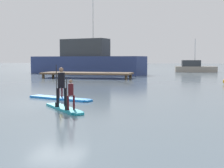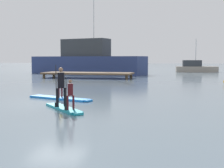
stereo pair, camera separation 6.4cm
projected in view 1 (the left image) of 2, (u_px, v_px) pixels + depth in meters
The scene contains 9 objects.
ground_plane at pixel (58, 103), 14.69m from camera, with size 240.00×240.00×0.00m, color slate.
paddleboard_near at pixel (60, 98), 15.88m from camera, with size 3.68×1.80×0.10m.
paddler_child_solo at pixel (60, 85), 15.81m from camera, with size 0.24×0.37×1.14m.
paddleboard_far at pixel (64, 109), 12.63m from camera, with size 2.35×2.48×0.10m.
paddler_adult at pixel (61, 84), 12.80m from camera, with size 0.41×0.40×1.70m.
paddler_child_front at pixel (71, 93), 11.97m from camera, with size 0.33×0.32×1.25m.
fishing_boat_white_large at pixel (86, 61), 41.67m from camera, with size 16.15×7.21×14.06m.
motor_boat_small_navy at pixel (194, 67), 47.49m from camera, with size 6.21×2.47×4.99m.
floating_dock at pixel (87, 73), 32.88m from camera, with size 9.30×3.11×0.60m.
Camera 1 is at (5.75, -13.62, 2.05)m, focal length 50.77 mm.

